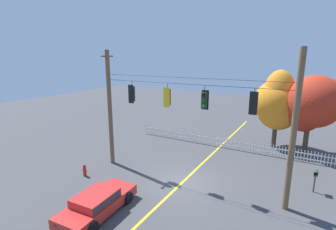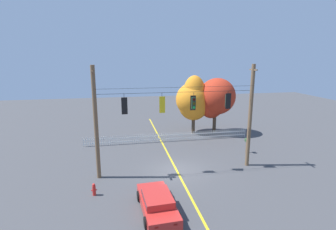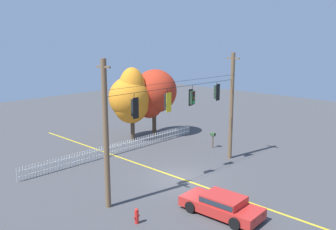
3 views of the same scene
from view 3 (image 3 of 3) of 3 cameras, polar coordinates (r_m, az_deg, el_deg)
The scene contains 13 objects.
ground at distance 25.45m, azimuth 1.79°, elevation -9.84°, with size 80.00×80.00×0.00m, color #424244.
lane_centerline_stripe at distance 25.45m, azimuth 1.79°, elevation -9.83°, with size 0.16×36.00×0.01m, color gold.
signal_support_span at distance 24.21m, azimuth 1.85°, elevation -0.42°, with size 12.38×1.10×8.39m.
traffic_signal_westbound_side at distance 21.25m, azimuth -5.27°, elevation 1.13°, with size 0.43×0.38×1.49m.
traffic_signal_northbound_secondary at distance 23.13m, azimuth -0.08°, elevation 2.02°, with size 0.43×0.38×1.50m.
traffic_signal_eastbound_side at distance 24.93m, azimuth 3.79°, elevation 2.74°, with size 0.43×0.38×1.44m.
traffic_signal_southbound_primary at distance 27.06m, azimuth 7.61°, elevation 3.58°, with size 0.43×0.38×1.39m.
white_picket_fence at distance 30.88m, azimuth -7.44°, elevation -5.05°, with size 17.66×0.06×0.97m.
autumn_maple_near_fence at distance 34.14m, azimuth -5.87°, elevation 2.68°, with size 3.89×3.75×6.85m.
autumn_maple_mid at distance 35.44m, azimuth -2.32°, elevation 3.43°, with size 4.32×4.14×6.54m.
parked_car at distance 20.51m, azimuth 8.40°, elevation -13.66°, with size 2.17×4.59×1.15m.
fire_hydrant at distance 19.62m, azimuth -4.92°, elevation -15.44°, with size 0.38×0.22×0.83m.
roadside_mailbox at distance 32.15m, azimuth 7.03°, elevation -3.16°, with size 0.25×0.44×1.40m.
Camera 3 is at (-17.61, -15.82, 9.37)m, focal length 38.99 mm.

